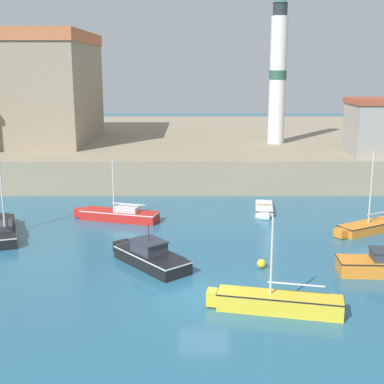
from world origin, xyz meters
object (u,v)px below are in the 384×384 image
(dinghy_white_3, at_px, (262,208))
(sailboat_black_5, at_px, (2,230))
(sailboat_yellow_7, at_px, (274,302))
(church, at_px, (30,81))
(sailboat_orange_4, at_px, (368,226))
(sailboat_red_1, at_px, (116,214))
(harbor_shed_near_wharf, at_px, (376,126))
(motorboat_orange_0, at_px, (383,264))
(mooring_buoy, at_px, (259,263))
(motorboat_black_2, at_px, (147,256))
(lighthouse, at_px, (275,73))

(dinghy_white_3, relative_size, sailboat_black_5, 0.66)
(sailboat_yellow_7, distance_m, church, 41.00)
(dinghy_white_3, height_order, sailboat_yellow_7, sailboat_yellow_7)
(sailboat_orange_4, relative_size, church, 0.30)
(sailboat_red_1, bearing_deg, harbor_shed_near_wharf, 26.20)
(motorboat_orange_0, relative_size, mooring_buoy, 10.89)
(motorboat_orange_0, height_order, motorboat_black_2, motorboat_black_2)
(sailboat_red_1, distance_m, sailboat_orange_4, 17.30)
(motorboat_orange_0, relative_size, harbor_shed_near_wharf, 1.01)
(motorboat_orange_0, relative_size, sailboat_red_1, 0.86)
(sailboat_red_1, xyz_separation_m, harbor_shed_near_wharf, (21.83, 10.74, 5.04))
(sailboat_orange_4, height_order, sailboat_yellow_7, sailboat_orange_4)
(sailboat_orange_4, relative_size, sailboat_black_5, 0.86)
(sailboat_yellow_7, bearing_deg, lighthouse, 81.61)
(motorboat_black_2, height_order, church, church)
(church, relative_size, harbor_shed_near_wharf, 3.34)
(motorboat_orange_0, bearing_deg, motorboat_black_2, 173.95)
(motorboat_black_2, height_order, dinghy_white_3, motorboat_black_2)
(lighthouse, bearing_deg, church, 175.50)
(sailboat_red_1, relative_size, harbor_shed_near_wharf, 1.17)
(sailboat_red_1, distance_m, mooring_buoy, 12.89)
(lighthouse, xyz_separation_m, harbor_shed_near_wharf, (8.00, -7.30, -4.53))
(sailboat_orange_4, relative_size, lighthouse, 0.38)
(dinghy_white_3, xyz_separation_m, church, (-21.95, 17.80, 8.93))
(motorboat_orange_0, distance_m, lighthouse, 29.72)
(sailboat_red_1, xyz_separation_m, church, (-11.29, 20.01, 8.76))
(sailboat_orange_4, bearing_deg, motorboat_orange_0, -102.37)
(sailboat_yellow_7, bearing_deg, sailboat_orange_4, 55.79)
(sailboat_yellow_7, bearing_deg, motorboat_black_2, 136.76)
(motorboat_orange_0, bearing_deg, lighthouse, 93.34)
(dinghy_white_3, xyz_separation_m, lighthouse, (3.17, 15.82, 9.74))
(lighthouse, bearing_deg, sailboat_orange_4, -81.01)
(sailboat_red_1, distance_m, harbor_shed_near_wharf, 24.84)
(motorboat_black_2, xyz_separation_m, sailboat_orange_4, (14.20, 6.10, -0.14))
(sailboat_red_1, bearing_deg, sailboat_black_5, -152.29)
(mooring_buoy, relative_size, harbor_shed_near_wharf, 0.09)
(sailboat_black_5, distance_m, lighthouse, 31.43)
(sailboat_orange_4, xyz_separation_m, sailboat_black_5, (-23.96, -0.96, 0.07))
(dinghy_white_3, relative_size, harbor_shed_near_wharf, 0.78)
(sailboat_orange_4, relative_size, mooring_buoy, 10.99)
(sailboat_yellow_7, xyz_separation_m, harbor_shed_near_wharf, (12.80, 25.26, 5.01))
(motorboat_black_2, distance_m, dinghy_white_3, 13.43)
(motorboat_black_2, height_order, sailboat_black_5, sailboat_black_5)
(sailboat_black_5, xyz_separation_m, mooring_buoy, (15.89, -5.60, -0.20))
(motorboat_orange_0, height_order, church, church)
(motorboat_black_2, xyz_separation_m, church, (-14.18, 28.76, 8.68))
(sailboat_orange_4, bearing_deg, sailboat_yellow_7, -124.21)
(sailboat_red_1, xyz_separation_m, motorboat_black_2, (2.89, -8.75, 0.08))
(sailboat_orange_4, xyz_separation_m, mooring_buoy, (-8.07, -6.56, -0.12))
(sailboat_red_1, relative_size, sailboat_yellow_7, 1.03)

